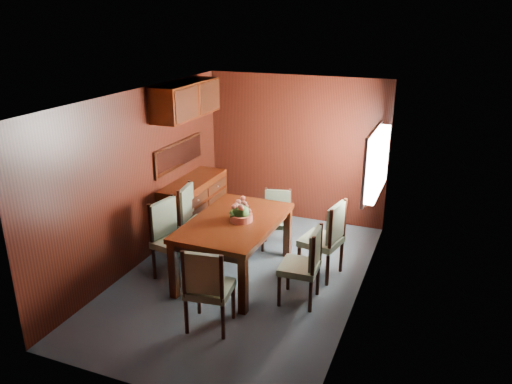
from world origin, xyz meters
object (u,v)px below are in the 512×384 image
at_px(dining_table, 235,228).
at_px(chair_right_near, 306,262).
at_px(chair_left_near, 171,235).
at_px(chair_head, 207,285).
at_px(sideboard, 194,207).
at_px(flower_centerpiece, 241,210).

height_order(dining_table, chair_right_near, chair_right_near).
xyz_separation_m(chair_left_near, chair_head, (1.00, -0.93, -0.02)).
height_order(sideboard, chair_left_near, chair_left_near).
bearing_deg(chair_left_near, dining_table, 121.27).
distance_m(chair_right_near, chair_head, 1.26).
xyz_separation_m(sideboard, chair_left_near, (0.34, -1.27, 0.14)).
xyz_separation_m(chair_head, flower_centerpiece, (-0.13, 1.24, 0.39)).
distance_m(sideboard, chair_head, 2.58).
xyz_separation_m(sideboard, chair_right_near, (2.18, -1.25, 0.09)).
bearing_deg(chair_right_near, flower_centerpiece, 70.43).
bearing_deg(dining_table, chair_left_near, -158.31).
height_order(chair_left_near, chair_right_near, chair_left_near).
bearing_deg(chair_head, chair_left_near, 129.05).
relative_size(chair_left_near, chair_head, 1.04).
distance_m(chair_left_near, chair_right_near, 1.83).
height_order(dining_table, chair_head, chair_head).
height_order(chair_right_near, flower_centerpiece, flower_centerpiece).
relative_size(sideboard, chair_left_near, 1.33).
bearing_deg(chair_right_near, sideboard, 57.31).
height_order(chair_right_near, chair_head, chair_head).
xyz_separation_m(chair_right_near, chair_head, (-0.83, -0.95, 0.02)).
bearing_deg(chair_left_near, chair_head, 57.36).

